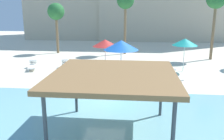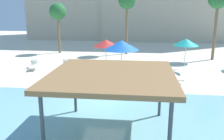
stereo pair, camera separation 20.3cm
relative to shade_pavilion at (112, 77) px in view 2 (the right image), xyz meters
The scene contains 12 objects.
ground_plane 4.70m from the shade_pavilion, 103.99° to the left, with size 80.00×80.00×0.00m, color beige.
shade_pavilion is the anchor object (origin of this frame).
beach_umbrella_red_2 10.51m from the shade_pavilion, 99.26° to the left, with size 2.05×2.05×2.67m.
beach_umbrella_teal_3 12.10m from the shade_pavilion, 66.95° to the left, with size 2.05×2.05×2.73m.
beach_umbrella_blue_4 7.87m from the shade_pavilion, 91.71° to the left, with size 2.46×2.46×2.95m.
lounge_chair_1 9.46m from the shade_pavilion, 66.94° to the left, with size 1.07×1.99×0.74m.
lounge_chair_2 10.74m from the shade_pavilion, 75.77° to the left, with size 1.17×1.99×0.74m.
lounge_chair_4 13.45m from the shade_pavilion, 127.25° to the left, with size 1.11×1.99×0.74m.
lounge_chair_5 12.36m from the shade_pavilion, 115.87° to the left, with size 0.89×1.97×0.74m.
palm_tree_0 18.71m from the shade_pavilion, 62.88° to the left, with size 1.90×1.90×6.92m.
palm_tree_1 20.29m from the shade_pavilion, 114.30° to the left, with size 1.90×1.90×5.68m.
palm_tree_2 18.93m from the shade_pavilion, 91.57° to the left, with size 1.90×1.90×6.88m.
Camera 2 is at (2.04, -13.10, 5.17)m, focal length 39.55 mm.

